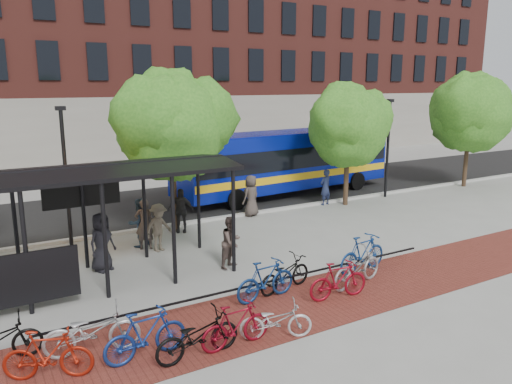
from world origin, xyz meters
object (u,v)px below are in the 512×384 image
bus (286,159)px  bike_11 (363,254)px  bike_2 (92,331)px  bike_3 (146,335)px  pedestrian_7 (325,187)px  pedestrian_1 (145,224)px  bike_4 (198,336)px  bike_8 (285,274)px  tree_c (349,123)px  bike_10 (357,267)px  pedestrian_4 (181,210)px  bike_1 (48,355)px  bike_5 (236,325)px  pedestrian_2 (139,223)px  bus_shelter (49,189)px  lamp_post_right (388,145)px  bike_7 (266,280)px  bike_9 (338,280)px  tree_d (471,109)px  pedestrian_6 (251,196)px  pedestrian_8 (232,242)px  tree_b (173,121)px  pedestrian_3 (159,228)px  lamp_post_left (66,172)px  bike_6 (276,321)px  pedestrian_0 (102,242)px

bus → bike_11: bearing=-115.8°
bike_2 → bike_3: 1.25m
pedestrian_7 → pedestrian_1: bearing=1.5°
bike_4 → bike_8: bike_4 is taller
tree_c → bike_10: size_ratio=2.77×
tree_c → pedestrian_4: 9.46m
bike_1 → bike_2: size_ratio=0.86×
bike_5 → pedestrian_2: 8.18m
bus_shelter → lamp_post_right: 17.61m
bike_7 → bike_9: size_ratio=1.06×
bus_shelter → bike_3: (1.02, -5.04, -2.43)m
tree_d → tree_c: bearing=-180.0°
pedestrian_6 → pedestrian_8: 6.51m
lamp_post_right → tree_b: bearing=-178.8°
pedestrian_2 → lamp_post_right: bearing=169.7°
bike_2 → pedestrian_7: pedestrian_7 is taller
bike_3 → bike_5: bike_3 is taller
bus_shelter → tree_d: size_ratio=1.62×
tree_b → bike_3: size_ratio=3.41×
bike_4 → pedestrian_3: size_ratio=1.14×
tree_d → bike_5: size_ratio=3.71×
bike_9 → pedestrian_8: 3.97m
bike_10 → pedestrian_7: 10.15m
pedestrian_6 → tree_c: bearing=156.1°
lamp_post_left → bike_6: size_ratio=2.97×
lamp_post_right → pedestrian_7: size_ratio=2.89×
tree_b → pedestrian_3: (-1.49, -2.10, -3.59)m
bike_3 → bike_9: size_ratio=1.05×
bike_2 → bike_9: (6.59, -0.49, -0.01)m
bike_5 → bike_8: size_ratio=0.92×
bike_4 → bike_5: bearing=-94.0°
bus_shelter → bike_7: bus_shelter is taller
bike_11 → tree_b: bearing=17.1°
tree_d → pedestrian_3: bearing=-173.8°
bike_6 → bike_9: (2.70, 1.00, 0.09)m
tree_d → lamp_post_left: 22.17m
tree_b → pedestrian_2: bearing=-147.1°
pedestrian_1 → pedestrian_2: size_ratio=1.04×
lamp_post_right → bike_7: bearing=-147.5°
bus_shelter → pedestrian_1: bus_shelter is taller
bike_11 → pedestrian_4: pedestrian_4 is taller
bike_3 → bike_7: bike_7 is taller
bike_2 → pedestrian_1: 7.25m
tree_c → pedestrian_1: bearing=-171.5°
tree_d → pedestrian_8: (-18.00, -4.85, -3.61)m
lamp_post_left → pedestrian_1: (2.25, -1.87, -1.81)m
tree_d → pedestrian_0: size_ratio=3.44×
bike_3 → pedestrian_0: pedestrian_0 is taller
bus_shelter → lamp_post_right: (17.13, 4.08, -0.25)m
tree_c → bike_9: 11.94m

